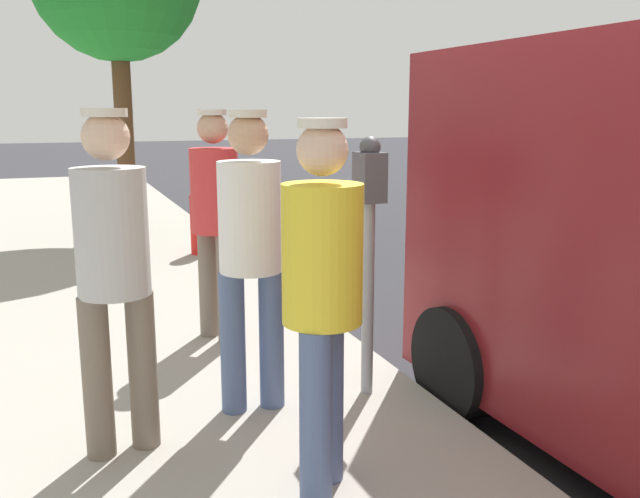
{
  "coord_description": "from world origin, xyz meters",
  "views": [
    {
      "loc": [
        3.0,
        2.65,
        1.81
      ],
      "look_at": [
        1.65,
        -0.83,
        1.05
      ],
      "focal_mm": 38.3,
      "sensor_mm": 36.0,
      "label": 1
    }
  ],
  "objects_px": {
    "pedestrian_in_yellow": "(322,288)",
    "pedestrian_in_gray": "(113,263)",
    "pedestrian_in_white": "(250,244)",
    "fire_hydrant": "(200,219)",
    "pedestrian_in_red": "(215,211)",
    "parking_meter_near": "(369,223)"
  },
  "relations": [
    {
      "from": "pedestrian_in_gray",
      "to": "fire_hydrant",
      "type": "bearing_deg",
      "value": -106.07
    },
    {
      "from": "parking_meter_near",
      "to": "fire_hydrant",
      "type": "xyz_separation_m",
      "value": [
        0.1,
        -4.39,
        -0.61
      ]
    },
    {
      "from": "pedestrian_in_gray",
      "to": "fire_hydrant",
      "type": "distance_m",
      "value": 4.81
    },
    {
      "from": "pedestrian_in_red",
      "to": "pedestrian_in_yellow",
      "type": "bearing_deg",
      "value": 88.95
    },
    {
      "from": "pedestrian_in_white",
      "to": "pedestrian_in_red",
      "type": "xyz_separation_m",
      "value": [
        -0.09,
        -1.27,
        0.0
      ]
    },
    {
      "from": "parking_meter_near",
      "to": "pedestrian_in_gray",
      "type": "distance_m",
      "value": 1.44
    },
    {
      "from": "pedestrian_in_gray",
      "to": "pedestrian_in_red",
      "type": "distance_m",
      "value": 1.72
    },
    {
      "from": "pedestrian_in_yellow",
      "to": "pedestrian_in_gray",
      "type": "bearing_deg",
      "value": -41.83
    },
    {
      "from": "parking_meter_near",
      "to": "pedestrian_in_red",
      "type": "bearing_deg",
      "value": -65.23
    },
    {
      "from": "parking_meter_near",
      "to": "pedestrian_in_yellow",
      "type": "height_order",
      "value": "pedestrian_in_yellow"
    },
    {
      "from": "parking_meter_near",
      "to": "pedestrian_in_red",
      "type": "distance_m",
      "value": 1.44
    },
    {
      "from": "parking_meter_near",
      "to": "pedestrian_in_white",
      "type": "distance_m",
      "value": 0.7
    },
    {
      "from": "pedestrian_in_gray",
      "to": "pedestrian_in_yellow",
      "type": "bearing_deg",
      "value": 138.17
    },
    {
      "from": "pedestrian_in_gray",
      "to": "pedestrian_in_red",
      "type": "xyz_separation_m",
      "value": [
        -0.82,
        -1.51,
        -0.0
      ]
    },
    {
      "from": "pedestrian_in_white",
      "to": "fire_hydrant",
      "type": "bearing_deg",
      "value": -97.73
    },
    {
      "from": "pedestrian_in_gray",
      "to": "pedestrian_in_white",
      "type": "distance_m",
      "value": 0.77
    },
    {
      "from": "parking_meter_near",
      "to": "pedestrian_in_white",
      "type": "bearing_deg",
      "value": -3.02
    },
    {
      "from": "pedestrian_in_white",
      "to": "pedestrian_in_red",
      "type": "bearing_deg",
      "value": -94.06
    },
    {
      "from": "pedestrian_in_white",
      "to": "fire_hydrant",
      "type": "relative_size",
      "value": 1.93
    },
    {
      "from": "pedestrian_in_white",
      "to": "pedestrian_in_yellow",
      "type": "bearing_deg",
      "value": 93.0
    },
    {
      "from": "pedestrian_in_white",
      "to": "pedestrian_in_red",
      "type": "distance_m",
      "value": 1.27
    },
    {
      "from": "pedestrian_in_yellow",
      "to": "pedestrian_in_red",
      "type": "bearing_deg",
      "value": -91.05
    }
  ]
}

